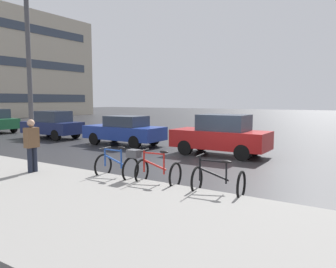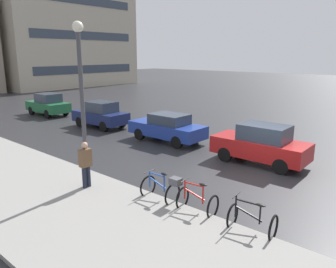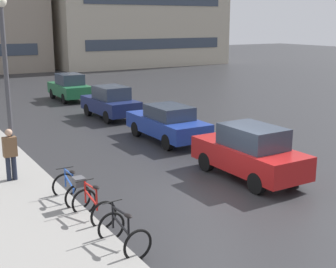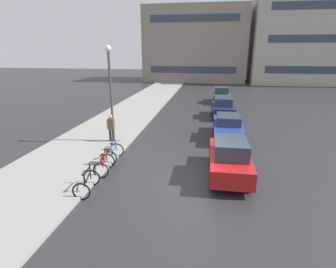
# 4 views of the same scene
# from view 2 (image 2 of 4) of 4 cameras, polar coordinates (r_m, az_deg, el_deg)

# --- Properties ---
(ground_plane) EXTENTS (140.00, 140.00, 0.00)m
(ground_plane) POSITION_cam_2_polar(r_m,az_deg,el_deg) (12.91, 15.08, -7.78)
(ground_plane) COLOR #28282B
(bicycle_nearest) EXTENTS (0.81, 1.24, 1.00)m
(bicycle_nearest) POSITION_cam_2_polar(r_m,az_deg,el_deg) (9.14, 14.43, -14.37)
(bicycle_nearest) COLOR black
(bicycle_nearest) RESTS_ON ground
(bicycle_second) EXTENTS (0.82, 1.16, 1.00)m
(bicycle_second) POSITION_cam_2_polar(r_m,az_deg,el_deg) (9.92, 5.11, -11.55)
(bicycle_second) COLOR black
(bicycle_second) RESTS_ON ground
(bicycle_third) EXTENTS (0.75, 1.37, 1.01)m
(bicycle_third) POSITION_cam_2_polar(r_m,az_deg,el_deg) (10.53, -0.83, -9.31)
(bicycle_third) COLOR black
(bicycle_third) RESTS_ON ground
(car_red) EXTENTS (1.74, 4.06, 1.73)m
(car_red) POSITION_cam_2_polar(r_m,az_deg,el_deg) (14.65, 15.86, -1.74)
(car_red) COLOR #AD1919
(car_red) RESTS_ON ground
(car_blue) EXTENTS (1.76, 4.31, 1.52)m
(car_blue) POSITION_cam_2_polar(r_m,az_deg,el_deg) (17.74, -0.10, 1.16)
(car_blue) COLOR navy
(car_blue) RESTS_ON ground
(car_navy) EXTENTS (1.86, 3.86, 1.67)m
(car_navy) POSITION_cam_2_polar(r_m,az_deg,el_deg) (21.64, -11.65, 3.33)
(car_navy) COLOR navy
(car_navy) RESTS_ON ground
(car_green) EXTENTS (1.72, 3.86, 1.69)m
(car_green) POSITION_cam_2_polar(r_m,az_deg,el_deg) (27.10, -20.16, 4.83)
(car_green) COLOR #1E6038
(car_green) RESTS_ON ground
(pedestrian) EXTENTS (0.40, 0.25, 1.76)m
(pedestrian) POSITION_cam_2_polar(r_m,az_deg,el_deg) (11.56, -14.16, -5.03)
(pedestrian) COLOR #1E2333
(pedestrian) RESTS_ON ground
(streetlamp) EXTENTS (0.36, 0.36, 5.64)m
(streetlamp) POSITION_cam_2_polar(r_m,az_deg,el_deg) (11.16, -14.84, 7.56)
(streetlamp) COLOR #424247
(streetlamp) RESTS_ON ground
(building_facade_side) EXTENTS (19.60, 9.27, 14.21)m
(building_facade_side) POSITION_cam_2_polar(r_m,az_deg,el_deg) (52.11, -17.29, 15.88)
(building_facade_side) COLOR #B2A893
(building_facade_side) RESTS_ON ground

